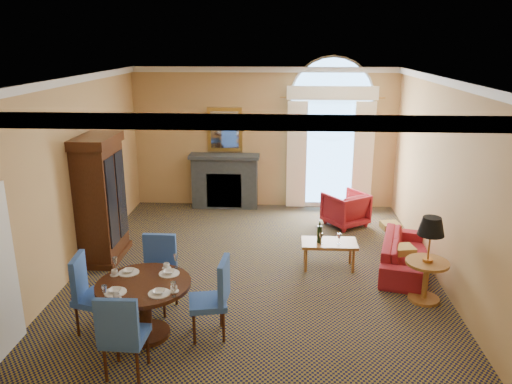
# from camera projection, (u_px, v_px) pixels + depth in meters

# --- Properties ---
(ground) EXTENTS (7.50, 7.50, 0.00)m
(ground) POSITION_uv_depth(u_px,v_px,m) (254.00, 275.00, 8.30)
(ground) COLOR black
(ground) RESTS_ON ground
(room_envelope) EXTENTS (6.04, 7.52, 3.45)m
(room_envelope) POSITION_uv_depth(u_px,v_px,m) (255.00, 119.00, 8.21)
(room_envelope) COLOR tan
(room_envelope) RESTS_ON ground
(armoire) EXTENTS (0.64, 1.13, 2.22)m
(armoire) POSITION_uv_depth(u_px,v_px,m) (101.00, 201.00, 8.69)
(armoire) COLOR black
(armoire) RESTS_ON ground
(dining_table) EXTENTS (1.22, 1.22, 0.97)m
(dining_table) POSITION_uv_depth(u_px,v_px,m) (144.00, 297.00, 6.45)
(dining_table) COLOR black
(dining_table) RESTS_ON ground
(dining_chair_north) EXTENTS (0.58, 0.58, 1.08)m
(dining_chair_north) POSITION_uv_depth(u_px,v_px,m) (159.00, 267.00, 7.20)
(dining_chair_north) COLOR #284E9E
(dining_chair_north) RESTS_ON ground
(dining_chair_south) EXTENTS (0.50, 0.51, 1.08)m
(dining_chair_south) POSITION_uv_depth(u_px,v_px,m) (121.00, 331.00, 5.60)
(dining_chair_south) COLOR #284E9E
(dining_chair_south) RESTS_ON ground
(dining_chair_east) EXTENTS (0.57, 0.57, 1.08)m
(dining_chair_east) POSITION_uv_depth(u_px,v_px,m) (215.00, 293.00, 6.45)
(dining_chair_east) COLOR #284E9E
(dining_chair_east) RESTS_ON ground
(dining_chair_west) EXTENTS (0.60, 0.60, 1.08)m
(dining_chair_west) POSITION_uv_depth(u_px,v_px,m) (88.00, 289.00, 6.55)
(dining_chair_west) COLOR #284E9E
(dining_chair_west) RESTS_ON ground
(sofa) EXTENTS (1.19, 2.01, 0.55)m
(sofa) POSITION_uv_depth(u_px,v_px,m) (405.00, 254.00, 8.46)
(sofa) COLOR maroon
(sofa) RESTS_ON ground
(armchair) EXTENTS (1.08, 1.08, 0.72)m
(armchair) POSITION_uv_depth(u_px,v_px,m) (345.00, 209.00, 10.47)
(armchair) COLOR maroon
(armchair) RESTS_ON ground
(coffee_table) EXTENTS (0.94, 0.52, 0.86)m
(coffee_table) POSITION_uv_depth(u_px,v_px,m) (328.00, 244.00, 8.46)
(coffee_table) COLOR #A36931
(coffee_table) RESTS_ON ground
(side_table) EXTENTS (0.63, 0.63, 1.29)m
(side_table) POSITION_uv_depth(u_px,v_px,m) (429.00, 249.00, 7.28)
(side_table) COLOR #A36931
(side_table) RESTS_ON ground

